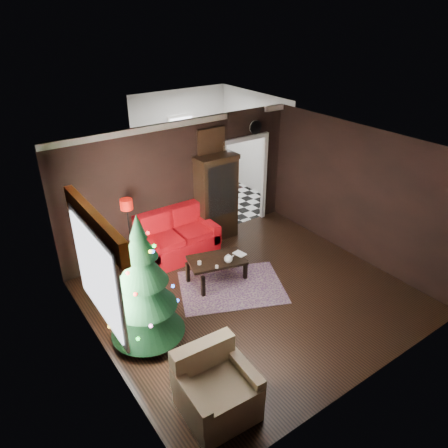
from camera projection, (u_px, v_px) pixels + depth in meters
floor at (252, 297)px, 7.91m from camera, size 5.50×5.50×0.00m
ceiling at (257, 153)px, 6.61m from camera, size 5.50×5.50×0.00m
wall_back at (181, 185)px, 9.08m from camera, size 5.50×0.00×5.50m
wall_front at (375, 307)px, 5.45m from camera, size 5.50×0.00×5.50m
wall_left at (99, 286)px, 5.87m from camera, size 0.00×5.50×5.50m
wall_right at (359, 194)px, 8.66m from camera, size 0.00×5.50×5.50m
doorway at (244, 183)px, 10.10m from camera, size 1.10×0.10×2.10m
left_window at (96, 275)px, 6.01m from camera, size 0.05×1.60×1.40m
valance at (94, 222)px, 5.67m from camera, size 0.12×2.10×0.35m
kitchen_floor at (210, 202)px, 11.68m from camera, size 3.00×3.00×0.00m
kitchen_window at (181, 129)px, 11.94m from camera, size 0.70×0.06×0.70m
rug at (232, 287)px, 8.17m from camera, size 2.36×2.09×0.01m
loveseat at (178, 235)px, 8.96m from camera, size 1.70×0.90×1.00m
curio_cabinet at (216, 200)px, 9.50m from camera, size 0.90×0.45×1.90m
floor_lamp at (130, 235)px, 8.32m from camera, size 0.31×0.31×1.52m
christmas_tree at (144, 286)px, 6.46m from camera, size 1.23×1.23×2.28m
armchair at (217, 387)px, 5.49m from camera, size 0.99×0.99×0.97m
coffee_table at (217, 269)px, 8.26m from camera, size 1.21×0.91×0.48m
teapot at (228, 259)px, 8.00m from camera, size 0.21×0.21×0.18m
cup_a at (199, 263)px, 7.97m from camera, size 0.09×0.09×0.07m
cup_b at (217, 267)px, 7.87m from camera, size 0.08×0.08×0.05m
book at (237, 251)px, 8.19m from camera, size 0.18×0.05×0.24m
wall_clock at (255, 127)px, 9.57m from camera, size 0.32×0.32×0.06m
painting at (211, 141)px, 9.03m from camera, size 0.62×0.05×0.52m
kitchen_counter at (187, 174)px, 12.34m from camera, size 1.80×0.60×0.90m
kitchen_table at (207, 195)px, 11.13m from camera, size 0.70×0.70×0.75m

